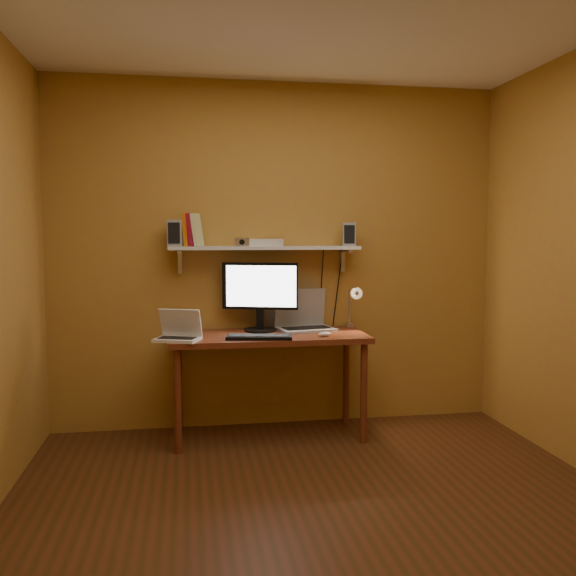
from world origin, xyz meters
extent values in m
cube|color=#512914|center=(0.00, 0.00, -0.01)|extent=(3.40, 3.20, 0.02)
cube|color=#A96E33|center=(0.00, 1.61, 1.30)|extent=(3.40, 0.02, 2.60)
cube|color=#A96E33|center=(0.00, -1.61, 1.30)|extent=(3.40, 0.02, 2.60)
cube|color=brown|center=(-0.12, 1.28, 0.73)|extent=(1.40, 0.60, 0.04)
cylinder|color=brown|center=(-0.76, 1.04, 0.35)|extent=(0.05, 0.05, 0.71)
cylinder|color=brown|center=(0.52, 1.04, 0.35)|extent=(0.05, 0.05, 0.71)
cylinder|color=brown|center=(-0.76, 1.52, 0.35)|extent=(0.05, 0.05, 0.71)
cylinder|color=brown|center=(0.52, 1.52, 0.35)|extent=(0.05, 0.05, 0.71)
cube|color=silver|center=(-0.12, 1.47, 1.36)|extent=(1.40, 0.25, 0.02)
cube|color=silver|center=(-0.74, 1.58, 1.26)|extent=(0.03, 0.03, 0.18)
cube|color=silver|center=(0.50, 1.58, 1.26)|extent=(0.03, 0.03, 0.18)
cylinder|color=black|center=(-0.16, 1.43, 0.76)|extent=(0.30, 0.30, 0.02)
cube|color=black|center=(-0.16, 1.43, 0.85)|extent=(0.06, 0.06, 0.17)
cube|color=black|center=(-0.16, 1.43, 1.08)|extent=(0.55, 0.19, 0.34)
cube|color=white|center=(-0.16, 1.41, 1.08)|extent=(0.50, 0.15, 0.30)
cube|color=#92959A|center=(0.18, 1.40, 0.76)|extent=(0.45, 0.35, 0.02)
cube|color=black|center=(0.18, 1.40, 0.77)|extent=(0.36, 0.22, 0.00)
cube|color=#92959A|center=(0.16, 1.52, 0.91)|extent=(0.40, 0.12, 0.28)
cube|color=#121B39|center=(0.16, 1.52, 0.91)|extent=(0.35, 0.10, 0.24)
cube|color=white|center=(-0.76, 1.10, 0.76)|extent=(0.34, 0.29, 0.02)
cube|color=black|center=(-0.76, 1.10, 0.77)|extent=(0.27, 0.19, 0.00)
cube|color=white|center=(-0.73, 1.17, 0.86)|extent=(0.30, 0.17, 0.19)
cube|color=black|center=(-0.73, 1.17, 0.86)|extent=(0.26, 0.14, 0.16)
cube|color=black|center=(-0.20, 1.10, 0.76)|extent=(0.47, 0.22, 0.02)
ellipsoid|color=white|center=(0.26, 1.12, 0.77)|extent=(0.10, 0.07, 0.03)
cube|color=silver|center=(0.54, 1.52, 0.74)|extent=(0.05, 0.06, 0.08)
cylinder|color=silver|center=(0.54, 1.52, 0.89)|extent=(0.02, 0.02, 0.28)
cylinder|color=silver|center=(0.54, 1.44, 1.03)|extent=(0.01, 0.16, 0.01)
cone|color=silver|center=(0.54, 1.36, 1.03)|extent=(0.09, 0.09, 0.09)
sphere|color=#FFE0A5|center=(0.54, 1.34, 1.03)|extent=(0.04, 0.04, 0.04)
cube|color=#92959A|center=(-0.76, 1.46, 1.47)|extent=(0.13, 0.13, 0.19)
cube|color=#92959A|center=(0.52, 1.47, 1.46)|extent=(0.12, 0.12, 0.17)
cube|color=#CC6310|center=(-0.68, 1.49, 1.49)|extent=(0.09, 0.17, 0.24)
cube|color=maroon|center=(-0.64, 1.49, 1.49)|extent=(0.10, 0.17, 0.24)
cube|color=beige|center=(-0.61, 1.49, 1.49)|extent=(0.11, 0.17, 0.24)
cube|color=silver|center=(-0.29, 1.41, 1.41)|extent=(0.11, 0.05, 0.06)
cylinder|color=black|center=(-0.29, 1.39, 1.41)|extent=(0.04, 0.03, 0.04)
cube|color=white|center=(-0.14, 1.48, 1.40)|extent=(0.35, 0.27, 0.05)
camera|label=1|loc=(-0.68, -2.99, 1.46)|focal=38.00mm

